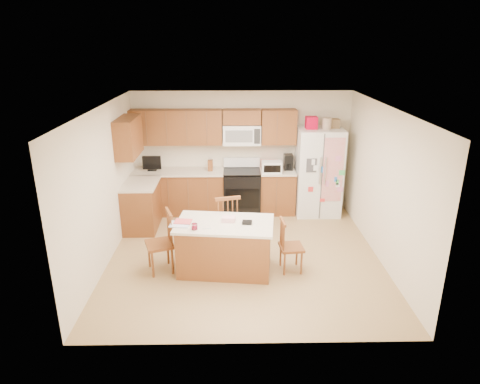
{
  "coord_description": "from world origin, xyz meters",
  "views": [
    {
      "loc": [
        -0.19,
        -6.51,
        3.49
      ],
      "look_at": [
        -0.07,
        0.35,
        1.02
      ],
      "focal_mm": 32.0,
      "sensor_mm": 36.0,
      "label": 1
    }
  ],
  "objects_px": {
    "stove": "(242,191)",
    "windsor_chair_left": "(161,243)",
    "windsor_chair_back": "(226,224)",
    "refrigerator": "(318,171)",
    "island": "(225,246)",
    "windsor_chair_right": "(290,247)"
  },
  "relations": [
    {
      "from": "stove",
      "to": "windsor_chair_left",
      "type": "distance_m",
      "value": 2.75
    },
    {
      "from": "windsor_chair_left",
      "to": "refrigerator",
      "type": "bearing_deg",
      "value": 39.14
    },
    {
      "from": "refrigerator",
      "to": "windsor_chair_left",
      "type": "bearing_deg",
      "value": -140.86
    },
    {
      "from": "stove",
      "to": "windsor_chair_back",
      "type": "relative_size",
      "value": 1.08
    },
    {
      "from": "island",
      "to": "windsor_chair_left",
      "type": "xyz_separation_m",
      "value": [
        -0.99,
        0.0,
        0.05
      ]
    },
    {
      "from": "refrigerator",
      "to": "windsor_chair_back",
      "type": "xyz_separation_m",
      "value": [
        -1.88,
        -1.68,
        -0.43
      ]
    },
    {
      "from": "refrigerator",
      "to": "windsor_chair_right",
      "type": "xyz_separation_m",
      "value": [
        -0.87,
        -2.38,
        -0.51
      ]
    },
    {
      "from": "windsor_chair_left",
      "to": "windsor_chair_back",
      "type": "relative_size",
      "value": 0.95
    },
    {
      "from": "windsor_chair_back",
      "to": "windsor_chair_right",
      "type": "relative_size",
      "value": 1.21
    },
    {
      "from": "island",
      "to": "windsor_chair_left",
      "type": "relative_size",
      "value": 1.65
    },
    {
      "from": "windsor_chair_left",
      "to": "island",
      "type": "bearing_deg",
      "value": -0.21
    },
    {
      "from": "stove",
      "to": "refrigerator",
      "type": "bearing_deg",
      "value": -2.3
    },
    {
      "from": "windsor_chair_back",
      "to": "windsor_chair_left",
      "type": "bearing_deg",
      "value": -146.44
    },
    {
      "from": "refrigerator",
      "to": "windsor_chair_back",
      "type": "height_order",
      "value": "refrigerator"
    },
    {
      "from": "windsor_chair_left",
      "to": "windsor_chair_back",
      "type": "height_order",
      "value": "windsor_chair_back"
    },
    {
      "from": "stove",
      "to": "windsor_chair_left",
      "type": "height_order",
      "value": "stove"
    },
    {
      "from": "island",
      "to": "windsor_chair_left",
      "type": "distance_m",
      "value": 1.0
    },
    {
      "from": "windsor_chair_back",
      "to": "refrigerator",
      "type": "bearing_deg",
      "value": 41.8
    },
    {
      "from": "windsor_chair_left",
      "to": "windsor_chair_back",
      "type": "bearing_deg",
      "value": 33.56
    },
    {
      "from": "windsor_chair_right",
      "to": "windsor_chair_left",
      "type": "bearing_deg",
      "value": 179.06
    },
    {
      "from": "windsor_chair_left",
      "to": "windsor_chair_right",
      "type": "bearing_deg",
      "value": -0.94
    },
    {
      "from": "refrigerator",
      "to": "windsor_chair_left",
      "type": "xyz_separation_m",
      "value": [
        -2.89,
        -2.35,
        -0.45
      ]
    }
  ]
}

